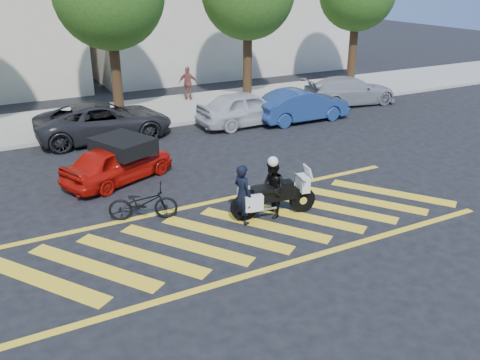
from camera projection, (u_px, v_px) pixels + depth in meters
name	position (u px, v px, depth m)	size (l,w,h in m)	color
ground	(247.00, 229.00, 12.99)	(90.00, 90.00, 0.00)	black
sidewalk	(120.00, 116.00, 22.79)	(60.00, 5.00, 0.15)	#9E998E
crosswalk	(245.00, 229.00, 12.97)	(12.33, 4.00, 0.01)	yellow
officer_bike	(243.00, 194.00, 13.02)	(0.59, 0.39, 1.61)	black
bicycle	(143.00, 203.00, 13.33)	(0.63, 1.80, 0.95)	black
police_motorcycle	(272.00, 196.00, 13.48)	(2.37, 0.90, 1.05)	black
officer_moto	(272.00, 189.00, 13.38)	(0.76, 0.59, 1.57)	black
red_convertible	(118.00, 162.00, 15.73)	(1.46, 3.62, 1.23)	#B71008
parked_mid_left	(104.00, 121.00, 19.68)	(2.39, 5.18, 1.44)	black
parked_mid_right	(247.00, 108.00, 21.49)	(1.73, 4.30, 1.46)	silver
parked_right	(302.00, 105.00, 22.08)	(1.47, 4.23, 1.39)	navy
parked_far_right	(350.00, 91.00, 24.85)	(1.90, 4.68, 1.36)	gray
pedestrian_right	(188.00, 83.00, 25.07)	(0.95, 0.40, 1.63)	brown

